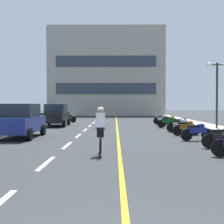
# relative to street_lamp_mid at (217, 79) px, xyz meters

# --- Properties ---
(ground_plane) EXTENTS (140.00, 140.00, 0.00)m
(ground_plane) POSITION_rel_street_lamp_mid_xyz_m (-7.28, 2.73, -3.56)
(ground_plane) COLOR #2D3033
(curb_left) EXTENTS (2.40, 72.00, 0.12)m
(curb_left) POSITION_rel_street_lamp_mid_xyz_m (-14.48, 5.73, -3.50)
(curb_left) COLOR #B7B2A8
(curb_left) RESTS_ON ground
(curb_right) EXTENTS (2.40, 72.00, 0.12)m
(curb_right) POSITION_rel_street_lamp_mid_xyz_m (-0.08, 5.73, -3.50)
(curb_right) COLOR #B7B2A8
(curb_right) RESTS_ON ground
(lane_dash_1) EXTENTS (0.14, 2.20, 0.01)m
(lane_dash_1) POSITION_rel_street_lamp_mid_xyz_m (-9.28, -12.27, -3.55)
(lane_dash_1) COLOR silver
(lane_dash_1) RESTS_ON ground
(lane_dash_2) EXTENTS (0.14, 2.20, 0.01)m
(lane_dash_2) POSITION_rel_street_lamp_mid_xyz_m (-9.28, -8.27, -3.55)
(lane_dash_2) COLOR silver
(lane_dash_2) RESTS_ON ground
(lane_dash_3) EXTENTS (0.14, 2.20, 0.01)m
(lane_dash_3) POSITION_rel_street_lamp_mid_xyz_m (-9.28, -4.27, -3.55)
(lane_dash_3) COLOR silver
(lane_dash_3) RESTS_ON ground
(lane_dash_4) EXTENTS (0.14, 2.20, 0.01)m
(lane_dash_4) POSITION_rel_street_lamp_mid_xyz_m (-9.28, -0.27, -3.55)
(lane_dash_4) COLOR silver
(lane_dash_4) RESTS_ON ground
(lane_dash_5) EXTENTS (0.14, 2.20, 0.01)m
(lane_dash_5) POSITION_rel_street_lamp_mid_xyz_m (-9.28, 3.73, -3.55)
(lane_dash_5) COLOR silver
(lane_dash_5) RESTS_ON ground
(lane_dash_6) EXTENTS (0.14, 2.20, 0.01)m
(lane_dash_6) POSITION_rel_street_lamp_mid_xyz_m (-9.28, 7.73, -3.55)
(lane_dash_6) COLOR silver
(lane_dash_6) RESTS_ON ground
(lane_dash_7) EXTENTS (0.14, 2.20, 0.01)m
(lane_dash_7) POSITION_rel_street_lamp_mid_xyz_m (-9.28, 11.73, -3.55)
(lane_dash_7) COLOR silver
(lane_dash_7) RESTS_ON ground
(lane_dash_8) EXTENTS (0.14, 2.20, 0.01)m
(lane_dash_8) POSITION_rel_street_lamp_mid_xyz_m (-9.28, 15.73, -3.55)
(lane_dash_8) COLOR silver
(lane_dash_8) RESTS_ON ground
(lane_dash_9) EXTENTS (0.14, 2.20, 0.01)m
(lane_dash_9) POSITION_rel_street_lamp_mid_xyz_m (-9.28, 19.73, -3.55)
(lane_dash_9) COLOR silver
(lane_dash_9) RESTS_ON ground
(lane_dash_10) EXTENTS (0.14, 2.20, 0.01)m
(lane_dash_10) POSITION_rel_street_lamp_mid_xyz_m (-9.28, 23.73, -3.55)
(lane_dash_10) COLOR silver
(lane_dash_10) RESTS_ON ground
(lane_dash_11) EXTENTS (0.14, 2.20, 0.01)m
(lane_dash_11) POSITION_rel_street_lamp_mid_xyz_m (-9.28, 27.73, -3.55)
(lane_dash_11) COLOR silver
(lane_dash_11) RESTS_ON ground
(centre_line_yellow) EXTENTS (0.12, 66.00, 0.01)m
(centre_line_yellow) POSITION_rel_street_lamp_mid_xyz_m (-7.03, 5.73, -3.55)
(centre_line_yellow) COLOR gold
(centre_line_yellow) RESTS_ON ground
(office_building) EXTENTS (18.97, 7.68, 14.45)m
(office_building) POSITION_rel_street_lamp_mid_xyz_m (-8.62, 30.51, 3.67)
(office_building) COLOR #9E998E
(office_building) RESTS_ON ground
(street_lamp_mid) EXTENTS (1.46, 0.36, 4.64)m
(street_lamp_mid) POSITION_rel_street_lamp_mid_xyz_m (0.00, 0.00, 0.00)
(street_lamp_mid) COLOR black
(street_lamp_mid) RESTS_ON curb_right
(parked_car_near) EXTENTS (1.92, 4.20, 1.82)m
(parked_car_near) POSITION_rel_street_lamp_mid_xyz_m (-12.24, -5.25, -2.64)
(parked_car_near) COLOR black
(parked_car_near) RESTS_ON ground
(parked_car_mid) EXTENTS (1.98, 4.23, 1.82)m
(parked_car_mid) POSITION_rel_street_lamp_mid_xyz_m (-12.04, 3.42, -2.64)
(parked_car_mid) COLOR black
(parked_car_mid) RESTS_ON ground
(motorcycle_3) EXTENTS (1.70, 0.60, 0.92)m
(motorcycle_3) POSITION_rel_street_lamp_mid_xyz_m (-2.83, -9.19, -3.09)
(motorcycle_3) COLOR black
(motorcycle_3) RESTS_ON ground
(motorcycle_4) EXTENTS (1.68, 0.65, 0.92)m
(motorcycle_4) POSITION_rel_street_lamp_mid_xyz_m (-3.15, -6.53, -3.09)
(motorcycle_4) COLOR black
(motorcycle_4) RESTS_ON ground
(motorcycle_5) EXTENTS (1.68, 0.64, 0.92)m
(motorcycle_5) POSITION_rel_street_lamp_mid_xyz_m (-3.08, -4.03, -3.09)
(motorcycle_5) COLOR black
(motorcycle_5) RESTS_ON ground
(motorcycle_6) EXTENTS (1.70, 0.60, 0.92)m
(motorcycle_6) POSITION_rel_street_lamp_mid_xyz_m (-3.04, -2.12, -3.09)
(motorcycle_6) COLOR black
(motorcycle_6) RESTS_ON ground
(motorcycle_7) EXTENTS (1.64, 0.78, 0.92)m
(motorcycle_7) POSITION_rel_street_lamp_mid_xyz_m (-2.64, -0.43, -3.09)
(motorcycle_7) COLOR black
(motorcycle_7) RESTS_ON ground
(motorcycle_8) EXTENTS (1.70, 0.60, 0.92)m
(motorcycle_8) POSITION_rel_street_lamp_mid_xyz_m (-3.12, 1.53, -3.09)
(motorcycle_8) COLOR black
(motorcycle_8) RESTS_ON ground
(motorcycle_9) EXTENTS (1.66, 0.73, 0.92)m
(motorcycle_9) POSITION_rel_street_lamp_mid_xyz_m (-2.65, 3.58, -3.09)
(motorcycle_9) COLOR black
(motorcycle_9) RESTS_ON ground
(motorcycle_10) EXTENTS (1.68, 0.65, 0.92)m
(motorcycle_10) POSITION_rel_street_lamp_mid_xyz_m (-2.89, 5.74, -3.09)
(motorcycle_10) COLOR black
(motorcycle_10) RESTS_ON ground
(motorcycle_11) EXTENTS (1.70, 0.60, 0.92)m
(motorcycle_11) POSITION_rel_street_lamp_mid_xyz_m (-11.87, 8.22, -3.09)
(motorcycle_11) COLOR black
(motorcycle_11) RESTS_ON ground
(cyclist_rider) EXTENTS (0.42, 1.77, 1.71)m
(cyclist_rider) POSITION_rel_street_lamp_mid_xyz_m (-7.71, -10.74, -2.67)
(cyclist_rider) COLOR black
(cyclist_rider) RESTS_ON ground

